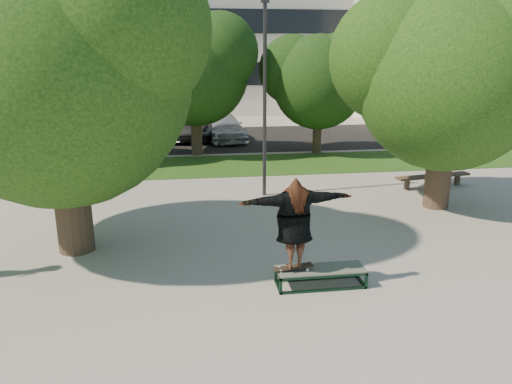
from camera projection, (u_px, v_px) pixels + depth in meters
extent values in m
plane|color=gray|center=(256.00, 256.00, 11.64)|extent=(120.00, 120.00, 0.00)
cube|color=#214714|center=(247.00, 165.00, 20.81)|extent=(30.00, 4.00, 0.02)
cube|color=black|center=(214.00, 139.00, 26.86)|extent=(40.00, 8.00, 0.01)
cylinder|color=#38281E|center=(71.00, 186.00, 11.58)|extent=(0.84, 0.84, 3.20)
sphere|color=#12380F|center=(59.00, 77.00, 10.89)|extent=(5.80, 5.80, 5.80)
sphere|color=#12380F|center=(114.00, 27.00, 10.24)|extent=(4.06, 4.06, 4.06)
cylinder|color=#38281E|center=(440.00, 159.00, 14.90)|extent=(0.76, 0.76, 3.00)
sphere|color=#12380F|center=(448.00, 81.00, 14.27)|extent=(5.20, 5.20, 5.20)
sphere|color=#12380F|center=(396.00, 57.00, 14.66)|extent=(3.90, 3.90, 3.90)
sphere|color=#12380F|center=(501.00, 48.00, 13.69)|extent=(3.64, 3.64, 3.64)
cylinder|color=#38281E|center=(65.00, 130.00, 20.83)|extent=(0.44, 0.44, 2.80)
sphere|color=black|center=(59.00, 80.00, 20.26)|extent=(4.40, 4.40, 4.40)
sphere|color=black|center=(34.00, 65.00, 20.59)|extent=(3.30, 3.30, 3.30)
sphere|color=black|center=(81.00, 60.00, 19.77)|extent=(3.08, 3.08, 3.08)
cylinder|color=#38281E|center=(196.00, 122.00, 22.51)|extent=(0.50, 0.50, 3.00)
sphere|color=black|center=(195.00, 71.00, 21.90)|extent=(4.80, 4.80, 4.80)
sphere|color=black|center=(167.00, 57.00, 22.25)|extent=(3.60, 3.60, 3.60)
sphere|color=black|center=(220.00, 51.00, 21.35)|extent=(3.36, 3.36, 3.36)
cylinder|color=#38281E|center=(317.00, 125.00, 22.84)|extent=(0.40, 0.40, 2.60)
sphere|color=black|center=(319.00, 82.00, 22.31)|extent=(4.20, 4.20, 4.20)
sphere|color=black|center=(293.00, 70.00, 22.62)|extent=(3.15, 3.15, 3.15)
sphere|color=black|center=(343.00, 66.00, 21.83)|extent=(2.94, 2.94, 2.94)
cylinder|color=#2D2D30|center=(265.00, 104.00, 15.71)|extent=(0.12, 0.12, 6.00)
cube|color=#2D2D30|center=(265.00, 1.00, 14.87)|extent=(0.25, 0.15, 0.12)
cube|color=silver|center=(174.00, 6.00, 39.61)|extent=(30.00, 14.00, 16.00)
cube|color=black|center=(176.00, 74.00, 34.27)|extent=(27.60, 0.12, 1.60)
cube|color=black|center=(173.00, 21.00, 33.30)|extent=(27.60, 0.12, 1.60)
cube|color=beige|center=(471.00, 59.00, 33.93)|extent=(15.00, 10.00, 8.00)
cube|color=#475147|center=(321.00, 269.00, 10.11)|extent=(1.80, 0.60, 0.03)
cylinder|color=white|center=(281.00, 271.00, 9.91)|extent=(0.06, 0.03, 0.06)
cylinder|color=white|center=(279.00, 268.00, 10.06)|extent=(0.06, 0.03, 0.06)
cylinder|color=white|center=(307.00, 270.00, 9.98)|extent=(0.06, 0.03, 0.06)
cylinder|color=white|center=(305.00, 266.00, 10.13)|extent=(0.06, 0.03, 0.06)
cube|color=black|center=(293.00, 267.00, 10.01)|extent=(0.78, 0.20, 0.10)
imported|color=#4D2F21|center=(294.00, 223.00, 9.75)|extent=(2.31, 0.83, 1.84)
cube|color=#49392C|center=(407.00, 184.00, 17.14)|extent=(0.16, 0.16, 0.38)
cube|color=#49392C|center=(457.00, 179.00, 17.75)|extent=(0.16, 0.16, 0.38)
cube|color=#49392C|center=(433.00, 176.00, 17.39)|extent=(2.85, 0.85, 0.08)
imported|color=silver|center=(81.00, 126.00, 26.18)|extent=(2.36, 4.75, 1.55)
imported|color=black|center=(157.00, 124.00, 26.71)|extent=(1.91, 4.81, 1.56)
imported|color=#5A5B5F|center=(190.00, 125.00, 26.97)|extent=(2.53, 5.25, 1.44)
imported|color=silver|center=(223.00, 127.00, 26.51)|extent=(2.48, 4.83, 1.34)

